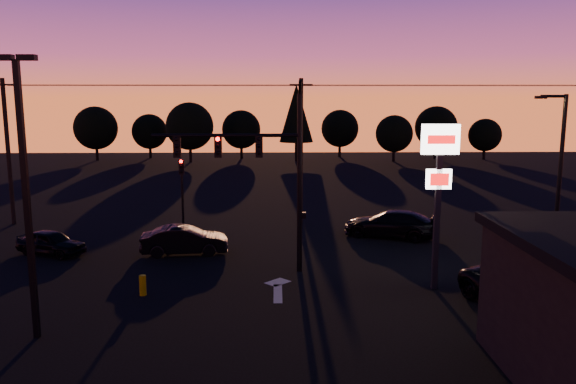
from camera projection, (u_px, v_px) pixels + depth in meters
name	position (u px, v px, depth m)	size (l,w,h in m)	color
ground	(265.00, 303.00, 21.72)	(120.00, 120.00, 0.00)	black
lane_arrow	(278.00, 288.00, 23.37)	(1.20, 3.10, 0.01)	beige
traffic_signal_mast	(264.00, 164.00, 24.83)	(6.79, 0.52, 8.58)	black
secondary_signal	(182.00, 185.00, 32.46)	(0.30, 0.31, 4.35)	black
parking_lot_light	(25.00, 180.00, 17.72)	(1.25, 0.30, 9.14)	black
pylon_sign	(439.00, 171.00, 22.53)	(1.50, 0.28, 6.80)	black
streetlight	(558.00, 170.00, 26.71)	(1.55, 0.35, 8.00)	black
utility_pole_0	(8.00, 151.00, 34.41)	(1.40, 0.26, 9.00)	black
utility_pole_1	(301.00, 150.00, 34.80)	(1.40, 0.26, 9.00)	black
power_wires	(301.00, 85.00, 34.14)	(36.00, 1.22, 0.07)	black
bollard	(143.00, 285.00, 22.47)	(0.28, 0.28, 0.83)	#AD9A00
tree_0	(96.00, 128.00, 69.85)	(5.36, 5.36, 6.74)	black
tree_1	(150.00, 132.00, 73.04)	(4.54, 4.54, 5.71)	black
tree_2	(190.00, 126.00, 68.09)	(5.77, 5.78, 7.26)	black
tree_3	(241.00, 129.00, 72.27)	(4.95, 4.95, 6.22)	black
tree_4	(296.00, 113.00, 69.10)	(4.18, 4.18, 9.50)	black
tree_5	(340.00, 129.00, 74.52)	(4.95, 4.95, 6.22)	black
tree_6	(394.00, 134.00, 68.79)	(4.54, 4.54, 5.71)	black
tree_7	(436.00, 127.00, 71.77)	(5.36, 5.36, 6.74)	black
tree_8	(485.00, 135.00, 71.08)	(4.12, 4.12, 5.19)	black
car_left	(51.00, 242.00, 28.28)	(1.47, 3.65, 1.24)	black
car_mid	(185.00, 240.00, 28.37)	(1.51, 4.33, 1.43)	black
car_right	(391.00, 224.00, 31.83)	(2.15, 5.29, 1.54)	black
suv_parked	(532.00, 292.00, 20.67)	(2.56, 5.56, 1.54)	black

